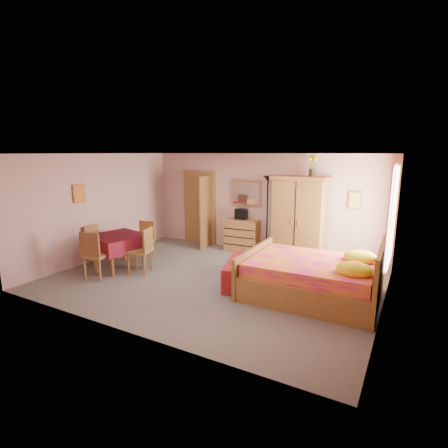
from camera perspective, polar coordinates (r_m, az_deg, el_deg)
The scene contains 23 objects.
floor at distance 7.44m, azimuth -1.82°, elevation -9.04°, with size 6.50×6.50×0.00m, color slate.
ceiling at distance 6.96m, azimuth -1.96°, elevation 11.41°, with size 6.50×6.50×0.00m, color brown.
wall_back at distance 9.29m, azimuth 6.06°, elevation 3.36°, with size 6.50×0.10×2.60m, color #C5958F.
wall_front at distance 5.16m, azimuth -16.31°, elevation -3.74°, with size 6.50×0.10×2.60m, color #C5958F.
wall_left at distance 9.17m, azimuth -19.62°, elevation 2.63°, with size 0.10×5.00×2.60m, color #C5958F.
wall_right at distance 6.13m, azimuth 25.22°, elevation -2.00°, with size 0.10×5.00×2.60m, color #C5958F.
doorway at distance 10.19m, azimuth -3.92°, elevation 2.56°, with size 1.06×0.12×2.15m, color #9E6B35.
window at distance 7.28m, azimuth 25.71°, elevation 1.17°, with size 0.08×1.40×1.95m, color white.
picture_left at distance 8.71m, azimuth -22.61°, elevation 4.64°, with size 0.04×0.32×0.42m, color orange.
picture_back at distance 8.60m, azimuth 20.61°, elevation 3.70°, with size 0.30×0.04×0.40m, color #D8BF59.
chest_of_drawers at distance 9.43m, azimuth 2.98°, elevation -1.86°, with size 0.91×0.45×0.86m, color #A26D37.
wall_mirror at distance 9.42m, azimuth 3.62°, elevation 5.05°, with size 0.89×0.05×0.71m, color silver.
stereo at distance 9.39m, azimuth 2.83°, elevation 1.65°, with size 0.30×0.22×0.28m, color black.
floor_lamp at distance 9.02m, azimuth 7.04°, elevation 1.31°, with size 0.26×0.26×2.05m, color black.
wardrobe at distance 8.65m, azimuth 12.14°, elevation 0.77°, with size 1.32×0.68×2.07m, color olive.
sunflower_vase at distance 8.48m, azimuth 14.21°, elevation 9.23°, with size 0.20×0.20×0.50m, color yellow.
bed at distance 6.67m, azimuth 14.14°, elevation -6.80°, with size 2.41×1.89×1.11m, color #D5147D.
bench at distance 7.20m, azimuth 2.83°, elevation -7.74°, with size 0.53×1.44×0.48m, color maroon.
dining_table at distance 8.37m, azimuth -16.88°, elevation -4.35°, with size 1.08×1.08×0.79m, color maroon.
chair_south at distance 7.86m, azimuth -19.96°, elevation -4.66°, with size 0.47×0.47×1.03m, color #A87439.
chair_north at distance 8.85m, azimuth -13.09°, elevation -2.76°, with size 0.43×0.43×0.95m, color #A76B38.
chair_west at distance 8.88m, azimuth -19.90°, elevation -3.20°, with size 0.42×0.42×0.92m, color #9F6336.
chair_east at distance 7.93m, azimuth -13.61°, elevation -4.21°, with size 0.46×0.46×1.01m, color #A17436.
Camera 1 is at (3.58, -5.97, 2.63)m, focal length 28.00 mm.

